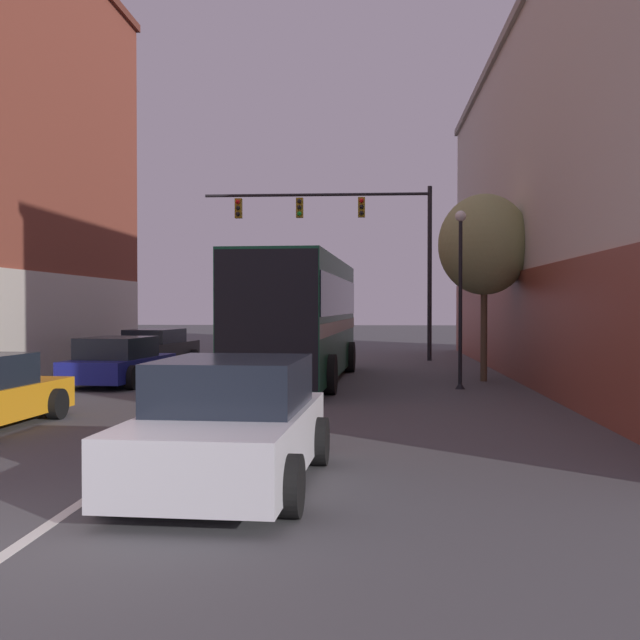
{
  "coord_description": "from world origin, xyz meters",
  "views": [
    {
      "loc": [
        3.21,
        -6.56,
        2.18
      ],
      "look_at": [
        1.84,
        13.39,
        1.82
      ],
      "focal_mm": 42.0,
      "sensor_mm": 36.0,
      "label": 1
    }
  ],
  "objects_px": {
    "traffic_signal_gantry": "(355,231)",
    "street_lamp": "(460,291)",
    "bus": "(299,313)",
    "parked_car_left_far": "(157,349)",
    "street_tree_near": "(484,245)",
    "parked_car_left_mid": "(119,362)",
    "hatchback_foreground": "(230,426)"
  },
  "relations": [
    {
      "from": "traffic_signal_gantry",
      "to": "street_lamp",
      "type": "relative_size",
      "value": 1.96
    },
    {
      "from": "bus",
      "to": "parked_car_left_far",
      "type": "height_order",
      "value": "bus"
    },
    {
      "from": "bus",
      "to": "traffic_signal_gantry",
      "type": "xyz_separation_m",
      "value": [
        1.43,
        8.59,
        3.26
      ]
    },
    {
      "from": "traffic_signal_gantry",
      "to": "parked_car_left_far",
      "type": "bearing_deg",
      "value": -149.51
    },
    {
      "from": "bus",
      "to": "traffic_signal_gantry",
      "type": "distance_m",
      "value": 9.3
    },
    {
      "from": "street_lamp",
      "to": "street_tree_near",
      "type": "bearing_deg",
      "value": 66.21
    },
    {
      "from": "street_lamp",
      "to": "street_tree_near",
      "type": "relative_size",
      "value": 0.86
    },
    {
      "from": "bus",
      "to": "parked_car_left_mid",
      "type": "distance_m",
      "value": 5.27
    },
    {
      "from": "hatchback_foreground",
      "to": "street_tree_near",
      "type": "bearing_deg",
      "value": -18.4
    },
    {
      "from": "street_tree_near",
      "to": "parked_car_left_mid",
      "type": "bearing_deg",
      "value": -171.16
    },
    {
      "from": "street_lamp",
      "to": "street_tree_near",
      "type": "distance_m",
      "value": 2.69
    },
    {
      "from": "bus",
      "to": "street_lamp",
      "type": "distance_m",
      "value": 4.8
    },
    {
      "from": "street_lamp",
      "to": "hatchback_foreground",
      "type": "bearing_deg",
      "value": -110.52
    },
    {
      "from": "bus",
      "to": "parked_car_left_far",
      "type": "distance_m",
      "value": 7.25
    },
    {
      "from": "bus",
      "to": "street_lamp",
      "type": "relative_size",
      "value": 2.22
    },
    {
      "from": "bus",
      "to": "traffic_signal_gantry",
      "type": "relative_size",
      "value": 1.13
    },
    {
      "from": "bus",
      "to": "parked_car_left_mid",
      "type": "bearing_deg",
      "value": 106.81
    },
    {
      "from": "hatchback_foreground",
      "to": "parked_car_left_far",
      "type": "xyz_separation_m",
      "value": [
        -5.9,
        17.12,
        -0.07
      ]
    },
    {
      "from": "bus",
      "to": "parked_car_left_far",
      "type": "bearing_deg",
      "value": 53.81
    },
    {
      "from": "parked_car_left_mid",
      "to": "hatchback_foreground",
      "type": "bearing_deg",
      "value": -149.67
    },
    {
      "from": "street_lamp",
      "to": "parked_car_left_mid",
      "type": "bearing_deg",
      "value": 176.92
    },
    {
      "from": "parked_car_left_mid",
      "to": "street_tree_near",
      "type": "distance_m",
      "value": 10.96
    },
    {
      "from": "parked_car_left_far",
      "to": "street_lamp",
      "type": "relative_size",
      "value": 0.99
    },
    {
      "from": "hatchback_foreground",
      "to": "street_tree_near",
      "type": "distance_m",
      "value": 14.32
    },
    {
      "from": "traffic_signal_gantry",
      "to": "parked_car_left_mid",
      "type": "bearing_deg",
      "value": -122.98
    },
    {
      "from": "bus",
      "to": "street_lamp",
      "type": "height_order",
      "value": "street_lamp"
    },
    {
      "from": "parked_car_left_far",
      "to": "street_lamp",
      "type": "bearing_deg",
      "value": -116.52
    },
    {
      "from": "bus",
      "to": "parked_car_left_far",
      "type": "xyz_separation_m",
      "value": [
        -5.54,
        4.49,
        -1.32
      ]
    },
    {
      "from": "traffic_signal_gantry",
      "to": "street_lamp",
      "type": "bearing_deg",
      "value": -73.73
    },
    {
      "from": "parked_car_left_far",
      "to": "street_tree_near",
      "type": "xyz_separation_m",
      "value": [
        10.91,
        -4.11,
        3.31
      ]
    },
    {
      "from": "bus",
      "to": "street_lamp",
      "type": "xyz_separation_m",
      "value": [
        4.44,
        -1.73,
        0.6
      ]
    },
    {
      "from": "hatchback_foreground",
      "to": "street_tree_near",
      "type": "xyz_separation_m",
      "value": [
        5.01,
        13.01,
        3.25
      ]
    }
  ]
}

